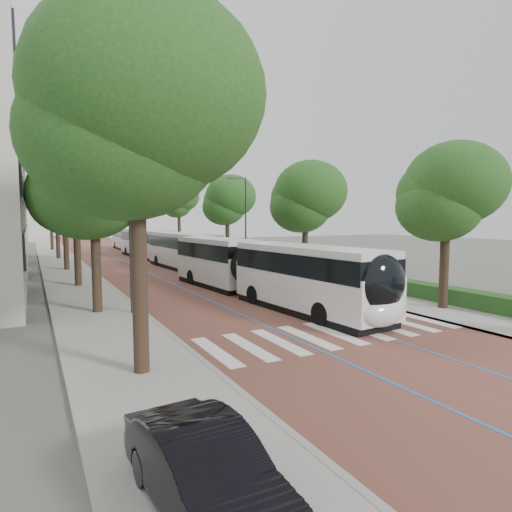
{
  "coord_description": "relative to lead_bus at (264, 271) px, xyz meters",
  "views": [
    {
      "loc": [
        -10.17,
        -12.08,
        4.49
      ],
      "look_at": [
        0.99,
        9.05,
        2.4
      ],
      "focal_mm": 30.0,
      "sensor_mm": 36.0,
      "label": 1
    }
  ],
  "objects": [
    {
      "name": "lead_bus",
      "position": [
        0.0,
        0.0,
        0.0
      ],
      "size": [
        3.89,
        18.53,
        3.2
      ],
      "rotation": [
        0.0,
        0.0,
        0.08
      ],
      "color": "black",
      "rests_on": "ground"
    },
    {
      "name": "bus_queued_0",
      "position": [
        0.61,
        15.6,
        -0.0
      ],
      "size": [
        3.04,
        12.49,
        3.2
      ],
      "rotation": [
        0.0,
        0.0,
        0.04
      ],
      "color": "silver",
      "rests_on": "ground"
    },
    {
      "name": "lane_line_right",
      "position": [
        0.43,
        31.56,
        -1.6
      ],
      "size": [
        0.12,
        126.0,
        0.01
      ],
      "primitive_type": "cube",
      "color": "#2266AD",
      "rests_on": "road"
    },
    {
      "name": "hedge",
      "position": [
        7.93,
        -8.44,
        -1.11
      ],
      "size": [
        1.2,
        14.0,
        0.8
      ],
      "primitive_type": "cube",
      "color": "#153F17",
      "rests_on": "sidewalk_right"
    },
    {
      "name": "ground",
      "position": [
        -1.17,
        -8.44,
        -1.63
      ],
      "size": [
        160.0,
        160.0,
        0.0
      ],
      "primitive_type": "plane",
      "color": "#51544C",
      "rests_on": "ground"
    },
    {
      "name": "sidewalk_right",
      "position": [
        6.33,
        31.56,
        -1.57
      ],
      "size": [
        4.0,
        140.0,
        0.12
      ],
      "primitive_type": "cube",
      "color": "gray",
      "rests_on": "ground"
    },
    {
      "name": "zebra_crossing",
      "position": [
        -0.97,
        -7.44,
        -1.6
      ],
      "size": [
        10.55,
        3.6,
        0.01
      ],
      "color": "silver",
      "rests_on": "ground"
    },
    {
      "name": "sidewalk_left",
      "position": [
        -8.67,
        31.56,
        -1.57
      ],
      "size": [
        4.0,
        140.0,
        0.12
      ],
      "primitive_type": "cube",
      "color": "gray",
      "rests_on": "ground"
    },
    {
      "name": "bus_queued_1",
      "position": [
        0.41,
        28.87,
        -0.0
      ],
      "size": [
        3.26,
        12.53,
        3.2
      ],
      "rotation": [
        0.0,
        0.0,
        0.06
      ],
      "color": "silver",
      "rests_on": "ground"
    },
    {
      "name": "bus_queued_2",
      "position": [
        1.02,
        42.1,
        -0.0
      ],
      "size": [
        2.82,
        12.45,
        3.2
      ],
      "rotation": [
        0.0,
        0.0,
        -0.02
      ],
      "color": "silver",
      "rests_on": "ground"
    },
    {
      "name": "kerb_right",
      "position": [
        4.43,
        31.56,
        -1.57
      ],
      "size": [
        0.2,
        140.0,
        0.14
      ],
      "primitive_type": "cube",
      "color": "gray",
      "rests_on": "ground"
    },
    {
      "name": "streetlight_far",
      "position": [
        5.45,
        13.56,
        3.19
      ],
      "size": [
        1.82,
        0.2,
        8.0
      ],
      "color": "#2D2E30",
      "rests_on": "sidewalk_right"
    },
    {
      "name": "road",
      "position": [
        -1.17,
        31.56,
        -1.62
      ],
      "size": [
        11.0,
        140.0,
        0.02
      ],
      "primitive_type": "cube",
      "color": "brown",
      "rests_on": "ground"
    },
    {
      "name": "trees_right",
      "position": [
        6.53,
        13.33,
        4.45
      ],
      "size": [
        5.32,
        46.77,
        8.88
      ],
      "color": "black",
      "rests_on": "ground"
    },
    {
      "name": "lamp_post_left",
      "position": [
        -7.27,
        -0.44,
        2.49
      ],
      "size": [
        0.14,
        0.14,
        8.0
      ],
      "primitive_type": "cylinder",
      "color": "#2D2E30",
      "rests_on": "sidewalk_left"
    },
    {
      "name": "trees_left",
      "position": [
        -8.67,
        16.25,
        4.89
      ],
      "size": [
        6.43,
        61.28,
        9.97
      ],
      "color": "black",
      "rests_on": "ground"
    },
    {
      "name": "lane_line_left",
      "position": [
        -2.77,
        31.56,
        -1.6
      ],
      "size": [
        0.12,
        126.0,
        0.01
      ],
      "primitive_type": "cube",
      "color": "#2266AD",
      "rests_on": "road"
    },
    {
      "name": "parked_car",
      "position": [
        -9.2,
        -14.89,
        -0.86
      ],
      "size": [
        1.66,
        4.04,
        1.3
      ],
      "primitive_type": "imported",
      "rotation": [
        0.0,
        0.0,
        0.07
      ],
      "color": "black",
      "rests_on": "sidewalk_left"
    },
    {
      "name": "kerb_left",
      "position": [
        -6.77,
        31.56,
        -1.57
      ],
      "size": [
        0.2,
        140.0,
        0.14
      ],
      "primitive_type": "cube",
      "color": "gray",
      "rests_on": "ground"
    }
  ]
}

